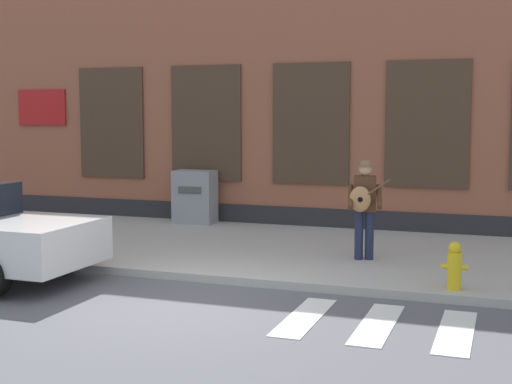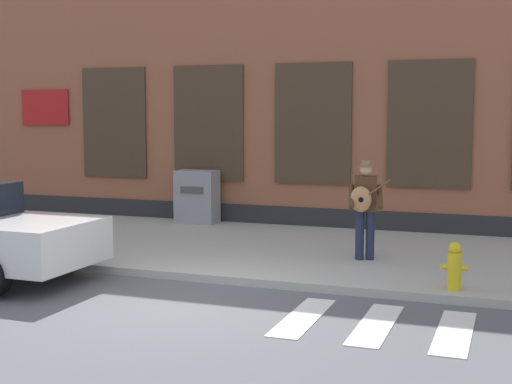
{
  "view_description": "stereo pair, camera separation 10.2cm",
  "coord_description": "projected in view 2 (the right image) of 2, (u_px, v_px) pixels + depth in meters",
  "views": [
    {
      "loc": [
        4.2,
        -8.9,
        2.64
      ],
      "look_at": [
        0.5,
        1.46,
        1.44
      ],
      "focal_mm": 50.0,
      "sensor_mm": 36.0,
      "label": 1
    },
    {
      "loc": [
        4.29,
        -8.87,
        2.64
      ],
      "look_at": [
        0.5,
        1.46,
        1.44
      ],
      "focal_mm": 50.0,
      "sensor_mm": 36.0,
      "label": 2
    }
  ],
  "objects": [
    {
      "name": "busker",
      "position": [
        365.0,
        204.0,
        12.24
      ],
      "size": [
        0.76,
        0.62,
        1.72
      ],
      "color": "#1E233D",
      "rests_on": "sidewalk"
    },
    {
      "name": "fire_hydrant",
      "position": [
        454.0,
        266.0,
        10.19
      ],
      "size": [
        0.38,
        0.2,
        0.7
      ],
      "color": "gold",
      "rests_on": "sidewalk"
    },
    {
      "name": "utility_box",
      "position": [
        197.0,
        197.0,
        16.5
      ],
      "size": [
        0.95,
        0.57,
        1.22
      ],
      "color": "gray",
      "rests_on": "sidewalk"
    },
    {
      "name": "sidewalk",
      "position": [
        274.0,
        250.0,
        13.6
      ],
      "size": [
        28.0,
        5.34,
        0.13
      ],
      "color": "#ADAAA3",
      "rests_on": "ground"
    },
    {
      "name": "ground_plane",
      "position": [
        187.0,
        303.0,
        10.03
      ],
      "size": [
        160.0,
        160.0,
        0.0
      ],
      "primitive_type": "plane",
      "color": "#56565B"
    },
    {
      "name": "crosswalk",
      "position": [
        496.0,
        337.0,
        8.49
      ],
      "size": [
        5.2,
        1.9,
        0.01
      ],
      "color": "silver",
      "rests_on": "ground"
    },
    {
      "name": "building_backdrop",
      "position": [
        336.0,
        44.0,
        17.48
      ],
      "size": [
        28.0,
        4.06,
        8.76
      ],
      "color": "#99563D",
      "rests_on": "ground"
    }
  ]
}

